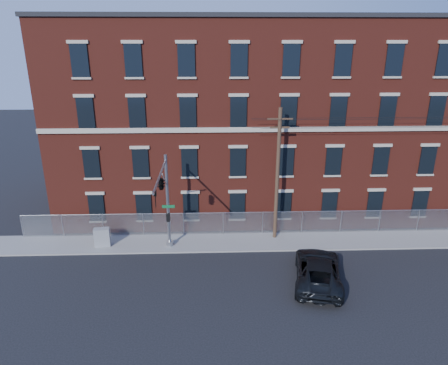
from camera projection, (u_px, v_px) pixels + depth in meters
name	position (u px, v px, depth m)	size (l,w,h in m)	color
ground	(257.00, 279.00, 25.58)	(140.00, 140.00, 0.00)	black
sidewalk	(405.00, 239.00, 30.67)	(65.00, 3.00, 0.12)	gray
mill_building	(373.00, 114.00, 36.39)	(55.30, 14.32, 16.30)	maroon
chain_link_fence	(399.00, 220.00, 31.56)	(59.06, 0.06, 1.85)	#A5A8AD
traffic_signal_mast	(163.00, 190.00, 25.64)	(0.90, 6.75, 7.00)	#9EA0A5
utility_pole_near	(278.00, 173.00, 29.14)	(1.80, 0.28, 10.00)	#463223
pickup_truck	(318.00, 270.00, 25.05)	(2.78, 6.03, 1.67)	black
utility_cabinet	(102.00, 237.00, 29.30)	(1.12, 0.56, 1.40)	gray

